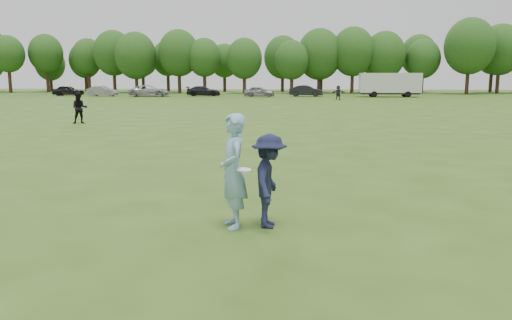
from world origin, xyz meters
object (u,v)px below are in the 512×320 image
Objects in this scene: car_a at (68,91)px; car_b at (102,91)px; defender at (269,181)px; car_f at (306,91)px; cargo_trailer at (390,84)px; player_far_a at (80,108)px; car_c at (149,91)px; car_d at (203,91)px; field_cone at (457,102)px; thrower at (233,171)px; car_e at (259,92)px; player_far_d at (338,93)px.

car_a is 5.54m from car_b.
defender is 65.37m from car_b.
car_f reaches higher than car_a.
cargo_trailer is at bearing -9.65° from defender.
cargo_trailer reaches higher than defender.
player_far_a is 43.63m from car_f.
car_a is 0.48× the size of cargo_trailer.
car_a is 0.92× the size of car_f.
car_b is 7.06m from car_c.
defender is 68.71m from car_a.
car_f is 11.24m from cargo_trailer.
field_cone is at bearing -123.64° from car_d.
car_c is at bearing 21.11° from defender.
cargo_trailer reaches higher than thrower.
car_b is at bearing 88.32° from player_far_a.
player_far_a is 0.43× the size of car_b.
car_e is (15.18, 0.34, -0.06)m from car_c.
car_e is (7.39, 39.45, -0.21)m from player_far_a.
thrower is 0.50× the size of car_b.
car_e reaches higher than car_d.
field_cone is at bearing -117.82° from car_c.
player_far_d is at bearing -153.27° from car_f.
defender reaches higher than car_d.
defender is 1.02× the size of player_far_d.
car_c reaches higher than car_b.
defender is 5.83× the size of field_cone.
defender is 0.37× the size of car_d.
thrower is at bearing -103.67° from player_far_d.
player_far_a reaches higher than car_f.
cargo_trailer reaches higher than car_f.
car_c is (-20.27, 58.62, -0.10)m from defender.
cargo_trailer is at bearing -81.37° from car_b.
player_far_d is 33.35m from car_b.
cargo_trailer is (11.16, -0.78, 1.01)m from car_f.
defender is at bearing -156.19° from car_a.
player_far_d is (5.58, 50.79, -0.20)m from thrower.
field_cone is at bearing -75.23° from cargo_trailer.
car_a is 27.68m from car_e.
car_d is (7.05, 2.52, -0.08)m from car_c.
player_far_d is 5.71× the size of field_cone.
car_a is at bearing 75.26° from car_c.
car_c is (-19.61, 58.70, -0.29)m from thrower.
car_f is (1.26, 60.91, -0.11)m from defender.
thrower is at bearing -168.06° from car_c.
player_far_a reaches higher than player_far_d.
cargo_trailer reaches higher than car_d.
car_d is at bearing 177.74° from cargo_trailer.
thrower reaches higher than player_far_a.
car_c is 1.16× the size of car_d.
thrower is at bearing -173.60° from car_e.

